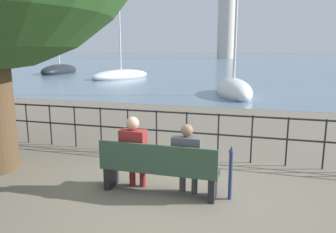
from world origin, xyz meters
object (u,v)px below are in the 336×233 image
park_bench (159,169)px  sailboat_0 (233,90)px  sailboat_1 (121,75)px  seated_person_right (187,157)px  closed_umbrella (231,170)px  sailboat_2 (60,70)px  harbor_lighthouse (226,20)px  seated_person_left (134,150)px

park_bench → sailboat_0: 13.11m
sailboat_0 → sailboat_1: sailboat_0 is taller
seated_person_right → sailboat_1: size_ratio=0.14×
sailboat_0 → sailboat_1: bearing=123.6°
closed_umbrella → sailboat_2: (-21.05, 26.19, -0.20)m
sailboat_1 → harbor_lighthouse: bearing=111.7°
park_bench → sailboat_1: bearing=115.8°
park_bench → seated_person_right: seated_person_right is taller
seated_person_left → closed_umbrella: bearing=1.8°
closed_umbrella → sailboat_2: 33.60m
seated_person_left → sailboat_2: size_ratio=0.15×
harbor_lighthouse → sailboat_1: bearing=-89.8°
park_bench → closed_umbrella: bearing=6.2°
seated_person_left → harbor_lighthouse: harbor_lighthouse is taller
sailboat_0 → harbor_lighthouse: size_ratio=0.34×
sailboat_2 → seated_person_left: bearing=-61.0°
sailboat_0 → sailboat_2: sailboat_0 is taller
sailboat_0 → sailboat_1: (-10.73, 8.99, -0.06)m
park_bench → harbor_lighthouse: harbor_lighthouse is taller
seated_person_left → park_bench: bearing=-9.2°
park_bench → sailboat_2: sailboat_2 is taller
seated_person_left → sailboat_0: bearing=87.7°
sailboat_2 → sailboat_0: bearing=-41.0°
closed_umbrella → sailboat_1: (-11.85, 21.97, -0.24)m
sailboat_2 → harbor_lighthouse: bearing=76.2°
park_bench → seated_person_left: bearing=170.8°
sailboat_1 → park_bench: bearing=-42.8°
closed_umbrella → sailboat_0: (-1.13, 12.98, -0.18)m
park_bench → seated_person_right: bearing=9.4°
closed_umbrella → sailboat_1: size_ratio=0.10×
seated_person_right → sailboat_0: sailboat_0 is taller
seated_person_right → harbor_lighthouse: size_ratio=0.05×
closed_umbrella → sailboat_1: bearing=118.3°
seated_person_right → closed_umbrella: 0.73m
park_bench → seated_person_right: 0.53m
sailboat_2 → sailboat_1: bearing=-32.1°
seated_person_right → sailboat_1: (-11.14, 22.02, -0.42)m
sailboat_1 → seated_person_left: bearing=-43.7°
seated_person_right → sailboat_0: (-0.42, 13.03, -0.35)m
seated_person_right → sailboat_1: 24.68m
seated_person_left → sailboat_1: 24.28m
sailboat_0 → harbor_lighthouse: bearing=80.4°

